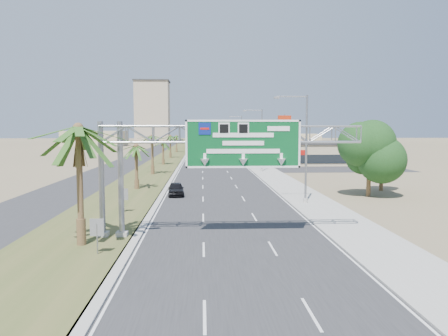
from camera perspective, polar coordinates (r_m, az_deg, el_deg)
name	(u,v)px	position (r m, az deg, el deg)	size (l,w,h in m)	color
ground	(252,295)	(19.06, 3.69, -16.24)	(600.00, 600.00, 0.00)	#8C7A59
road	(209,152)	(127.83, -1.95, 2.07)	(12.00, 300.00, 0.02)	#28282B
sidewalk_right	(238,152)	(128.24, 1.85, 2.09)	(4.00, 300.00, 0.10)	#9E9B93
median_grass	(175,152)	(128.05, -6.43, 2.06)	(7.00, 300.00, 0.12)	#404E22
opposing_road	(151,152)	(128.68, -9.54, 2.02)	(8.00, 300.00, 0.02)	#28282B
sign_gantry	(218,143)	(27.58, -0.79, 3.31)	(16.75, 1.24, 7.50)	gray
palm_near	(78,129)	(26.60, -18.51, 4.86)	(5.70, 5.70, 8.35)	brown
palm_row_b	(136,147)	(50.22, -11.40, 2.73)	(3.99, 3.99, 5.95)	brown
palm_row_c	(152,137)	(66.05, -9.36, 3.99)	(3.99, 3.99, 6.75)	brown
palm_row_d	(163,142)	(83.99, -7.97, 3.40)	(3.99, 3.99, 5.45)	brown
palm_row_e	(170,136)	(102.91, -7.04, 4.11)	(3.99, 3.99, 6.15)	brown
palm_row_f	(176,136)	(127.86, -6.23, 4.15)	(3.99, 3.99, 5.75)	brown
streetlight_near	(304,153)	(40.77, 10.41, 1.92)	(3.27, 0.44, 10.00)	gray
streetlight_mid	(260,143)	(70.28, 4.79, 3.32)	(3.27, 0.44, 10.00)	gray
streetlight_far	(241,138)	(106.06, 2.19, 3.96)	(3.27, 0.44, 10.00)	gray
signal_mast	(237,139)	(89.91, 1.74, 3.84)	(10.28, 0.71, 8.00)	gray
store_building	(326,154)	(87.16, 13.16, 1.79)	(18.00, 10.00, 4.00)	tan
oak_near	(370,152)	(46.90, 18.47, 1.95)	(4.50, 4.50, 6.80)	brown
oak_far	(382,157)	(51.77, 19.94, 1.40)	(3.50, 3.50, 5.60)	brown
median_signback_a	(97,230)	(24.92, -16.26, -7.79)	(0.75, 0.08, 2.08)	gray
median_signback_b	(124,196)	(36.61, -12.99, -3.60)	(0.75, 0.08, 2.08)	gray
tower_distant	(152,111)	(269.50, -9.33, 7.36)	(20.00, 16.00, 35.00)	tan
building_distant_left	(95,138)	(182.78, -16.50, 3.73)	(24.00, 14.00, 6.00)	tan
building_distant_right	(290,141)	(160.91, 8.63, 3.54)	(20.00, 12.00, 5.00)	tan
car_left_lane	(176,189)	(45.61, -6.30, -2.76)	(1.61, 4.00, 1.36)	black
car_mid_lane	(221,162)	(80.90, -0.34, 0.77)	(1.53, 4.40, 1.45)	#680E09
car_right_lane	(236,161)	(86.13, 1.55, 0.98)	(2.12, 4.60, 1.28)	gray
car_far	(196,155)	(101.10, -3.62, 1.69)	(2.29, 5.63, 1.63)	black
pole_sign_red_near	(284,126)	(77.51, 7.90, 5.50)	(2.41, 0.77, 9.43)	gray
pole_sign_blue	(261,132)	(83.77, 4.87, 4.72)	(2.01, 0.77, 8.39)	gray
pole_sign_red_far	(258,130)	(97.38, 4.41, 4.95)	(2.17, 1.04, 8.34)	gray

